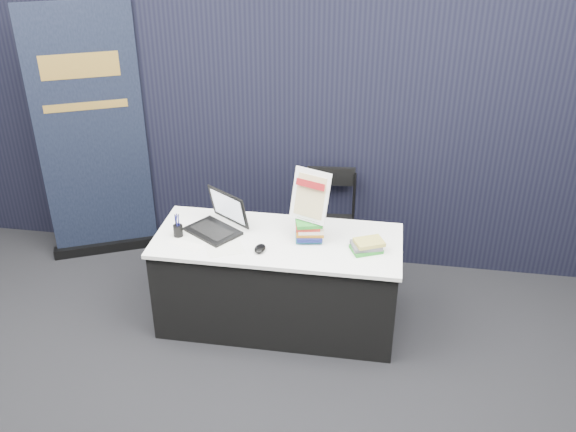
# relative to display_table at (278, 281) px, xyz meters

# --- Properties ---
(floor) EXTENTS (8.00, 8.00, 0.00)m
(floor) POSITION_rel_display_table_xyz_m (0.00, -0.55, -0.38)
(floor) COLOR black
(floor) RESTS_ON ground
(wall_back) EXTENTS (8.00, 0.02, 3.50)m
(wall_back) POSITION_rel_display_table_xyz_m (0.00, 3.45, 1.37)
(wall_back) COLOR #ABA7A1
(wall_back) RESTS_ON floor
(drape_partition) EXTENTS (6.00, 0.08, 2.40)m
(drape_partition) POSITION_rel_display_table_xyz_m (0.00, 1.05, 0.82)
(drape_partition) COLOR black
(drape_partition) RESTS_ON floor
(display_table) EXTENTS (1.80, 0.75, 0.75)m
(display_table) POSITION_rel_display_table_xyz_m (0.00, 0.00, 0.00)
(display_table) COLOR black
(display_table) RESTS_ON floor
(laptop) EXTENTS (0.46, 0.48, 0.28)m
(laptop) POSITION_rel_display_table_xyz_m (-0.49, 0.07, 0.44)
(laptop) COLOR black
(laptop) RESTS_ON display_table
(mouse) EXTENTS (0.09, 0.13, 0.04)m
(mouse) POSITION_rel_display_table_xyz_m (-0.09, -0.18, 0.39)
(mouse) COLOR black
(mouse) RESTS_ON display_table
(brochure_left) EXTENTS (0.33, 0.27, 0.00)m
(brochure_left) POSITION_rel_display_table_xyz_m (-0.63, -0.04, 0.38)
(brochure_left) COLOR silver
(brochure_left) RESTS_ON display_table
(brochure_mid) EXTENTS (0.31, 0.28, 0.00)m
(brochure_mid) POSITION_rel_display_table_xyz_m (-0.61, -0.14, 0.38)
(brochure_mid) COLOR white
(brochure_mid) RESTS_ON display_table
(brochure_right) EXTENTS (0.32, 0.28, 0.00)m
(brochure_right) POSITION_rel_display_table_xyz_m (-0.34, -0.20, 0.38)
(brochure_right) COLOR silver
(brochure_right) RESTS_ON display_table
(pen_cup) EXTENTS (0.08, 0.08, 0.09)m
(pen_cup) POSITION_rel_display_table_xyz_m (-0.72, -0.08, 0.42)
(pen_cup) COLOR black
(pen_cup) RESTS_ON display_table
(book_stack_tall) EXTENTS (0.21, 0.17, 0.15)m
(book_stack_tall) POSITION_rel_display_table_xyz_m (0.23, 0.02, 0.45)
(book_stack_tall) COLOR #1C5E6C
(book_stack_tall) RESTS_ON display_table
(book_stack_short) EXTENTS (0.24, 0.22, 0.08)m
(book_stack_short) POSITION_rel_display_table_xyz_m (0.65, -0.07, 0.42)
(book_stack_short) COLOR #207A23
(book_stack_short) RESTS_ON display_table
(info_sign) EXTENTS (0.30, 0.20, 0.39)m
(info_sign) POSITION_rel_display_table_xyz_m (0.23, 0.05, 0.71)
(info_sign) COLOR black
(info_sign) RESTS_ON book_stack_tall
(pullup_banner) EXTENTS (0.90, 0.49, 2.23)m
(pullup_banner) POSITION_rel_display_table_xyz_m (-1.73, 0.80, 0.61)
(pullup_banner) COLOR black
(pullup_banner) RESTS_ON floor
(stacking_chair) EXTENTS (0.46, 0.46, 0.94)m
(stacking_chair) POSITION_rel_display_table_xyz_m (0.30, 0.74, 0.14)
(stacking_chair) COLOR black
(stacking_chair) RESTS_ON floor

